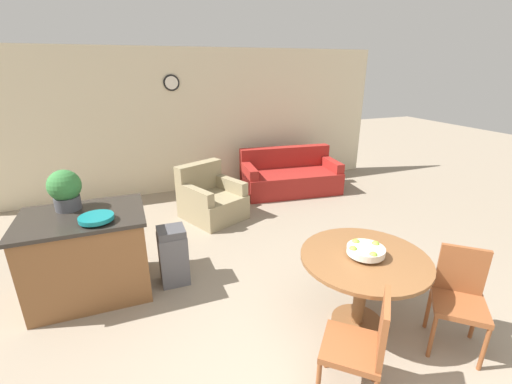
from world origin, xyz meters
TOP-DOWN VIEW (x-y plane):
  - wall_back at (-0.00, 5.37)m, footprint 8.00×0.09m
  - dining_table at (0.69, 0.86)m, footprint 1.16×1.16m
  - dining_chair_near_left at (0.20, 0.21)m, footprint 0.59×0.59m
  - dining_chair_near_right at (1.35, 0.37)m, footprint 0.59×0.59m
  - fruit_bowl at (0.69, 0.86)m, footprint 0.34×0.34m
  - kitchen_island at (-1.72, 2.34)m, footprint 1.23×0.90m
  - teal_bowl at (-1.56, 2.10)m, footprint 0.33×0.33m
  - potted_plant at (-1.86, 2.56)m, footprint 0.33×0.33m
  - trash_bin at (-0.86, 2.22)m, footprint 0.31×0.30m
  - couch at (1.77, 4.52)m, footprint 1.96×1.14m
  - armchair at (-0.01, 3.85)m, footprint 1.11×1.15m

SIDE VIEW (x-z plane):
  - couch at x=1.77m, z-range -0.13..0.70m
  - armchair at x=-0.01m, z-range -0.14..0.73m
  - trash_bin at x=-0.86m, z-range 0.00..0.68m
  - kitchen_island at x=-1.72m, z-range 0.00..0.94m
  - dining_chair_near_left at x=0.20m, z-range 0.06..0.97m
  - dining_chair_near_right at x=1.35m, z-range 0.06..0.97m
  - dining_table at x=0.69m, z-range 0.21..0.96m
  - fruit_bowl at x=0.69m, z-range 0.76..0.88m
  - teal_bowl at x=-1.56m, z-range 0.95..1.02m
  - potted_plant at x=-1.86m, z-range 0.95..1.38m
  - wall_back at x=0.00m, z-range 0.00..2.70m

